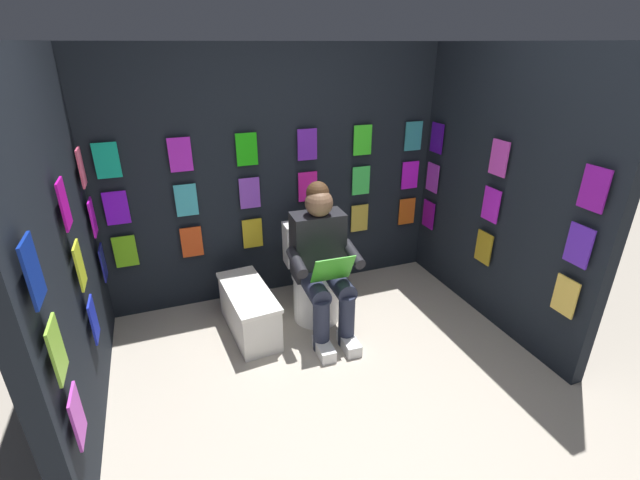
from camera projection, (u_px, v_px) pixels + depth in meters
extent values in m
plane|color=#B2A899|center=(377.00, 450.00, 2.49)|extent=(30.00, 30.00, 0.00)
cube|color=black|center=(276.00, 177.00, 3.75)|extent=(3.03, 0.10, 2.12)
cube|color=#6AC114|center=(125.00, 251.00, 3.46)|extent=(0.17, 0.01, 0.26)
cube|color=#D84113|center=(192.00, 242.00, 3.62)|extent=(0.17, 0.01, 0.26)
cube|color=gold|center=(253.00, 233.00, 3.79)|extent=(0.17, 0.01, 0.26)
cube|color=#B78E29|center=(308.00, 225.00, 3.95)|extent=(0.17, 0.01, 0.26)
cube|color=gold|center=(359.00, 218.00, 4.11)|extent=(0.17, 0.01, 0.26)
cube|color=#D65B18|center=(407.00, 211.00, 4.28)|extent=(0.17, 0.01, 0.26)
cube|color=#740FE1|center=(117.00, 208.00, 3.31)|extent=(0.17, 0.01, 0.26)
cube|color=#37ADBF|center=(186.00, 200.00, 3.47)|extent=(0.17, 0.01, 0.26)
cube|color=purple|center=(250.00, 193.00, 3.64)|extent=(0.17, 0.01, 0.26)
cube|color=#D11594|center=(308.00, 187.00, 3.80)|extent=(0.17, 0.01, 0.26)
cube|color=#3EDF54|center=(361.00, 181.00, 3.96)|extent=(0.17, 0.01, 0.26)
cube|color=#D018ED|center=(410.00, 175.00, 4.13)|extent=(0.17, 0.01, 0.26)
cube|color=#0EB18B|center=(107.00, 161.00, 3.16)|extent=(0.17, 0.01, 0.26)
cube|color=#B21ECB|center=(180.00, 155.00, 3.32)|extent=(0.17, 0.01, 0.26)
cube|color=#18BA0C|center=(247.00, 149.00, 3.48)|extent=(0.17, 0.01, 0.26)
cube|color=#661FB7|center=(307.00, 145.00, 3.65)|extent=(0.17, 0.01, 0.26)
cube|color=#3BE927|center=(363.00, 140.00, 3.81)|extent=(0.17, 0.01, 0.26)
cube|color=teal|center=(413.00, 136.00, 3.98)|extent=(0.17, 0.01, 0.26)
cube|color=black|center=(502.00, 192.00, 3.36)|extent=(0.10, 1.95, 2.12)
cube|color=#7A0C8D|center=(428.00, 214.00, 4.20)|extent=(0.01, 0.17, 0.26)
cube|color=#AA881C|center=(484.00, 248.00, 3.52)|extent=(0.01, 0.17, 0.26)
cube|color=#F0C44B|center=(565.00, 296.00, 2.85)|extent=(0.01, 0.17, 0.26)
cube|color=purple|center=(433.00, 178.00, 4.05)|extent=(0.01, 0.17, 0.26)
cube|color=#BD1FDA|center=(491.00, 205.00, 3.37)|extent=(0.01, 0.17, 0.26)
cube|color=#5A26C8|center=(579.00, 245.00, 2.70)|extent=(0.01, 0.17, 0.26)
cube|color=#410A8F|center=(437.00, 138.00, 3.90)|extent=(0.01, 0.17, 0.26)
cube|color=#D140C3|center=(499.00, 158.00, 3.22)|extent=(0.01, 0.17, 0.26)
cube|color=purple|center=(594.00, 189.00, 2.55)|extent=(0.01, 0.17, 0.26)
cube|color=black|center=(59.00, 253.00, 2.39)|extent=(0.10, 1.95, 2.12)
cube|color=#C841CD|center=(77.00, 416.00, 1.93)|extent=(0.01, 0.17, 0.26)
cube|color=#1F2FD6|center=(94.00, 320.00, 2.61)|extent=(0.01, 0.17, 0.26)
cube|color=navy|center=(103.00, 263.00, 3.28)|extent=(0.01, 0.17, 0.26)
cube|color=#91D13B|center=(57.00, 350.00, 1.78)|extent=(0.01, 0.17, 0.26)
cube|color=#D5E62D|center=(80.00, 265.00, 2.46)|extent=(0.01, 0.17, 0.26)
cube|color=#D115D5|center=(93.00, 217.00, 3.13)|extent=(0.01, 0.17, 0.26)
cube|color=navy|center=(33.00, 271.00, 1.63)|extent=(0.01, 0.17, 0.26)
cube|color=#C10FA3|center=(64.00, 204.00, 2.31)|extent=(0.01, 0.17, 0.26)
cube|color=#EB4E74|center=(81.00, 167.00, 2.98)|extent=(0.01, 0.17, 0.26)
cylinder|color=white|center=(317.00, 297.00, 3.61)|extent=(0.38, 0.38, 0.40)
cylinder|color=white|center=(317.00, 274.00, 3.52)|extent=(0.41, 0.41, 0.02)
cube|color=white|center=(307.00, 242.00, 3.68)|extent=(0.39, 0.19, 0.36)
cylinder|color=white|center=(310.00, 247.00, 3.60)|extent=(0.39, 0.08, 0.39)
cube|color=black|center=(318.00, 245.00, 3.38)|extent=(0.41, 0.23, 0.52)
sphere|color=brown|center=(319.00, 203.00, 3.21)|extent=(0.21, 0.21, 0.21)
sphere|color=#472D19|center=(318.00, 193.00, 3.21)|extent=(0.17, 0.17, 0.17)
cylinder|color=#23283D|center=(338.00, 283.00, 3.34)|extent=(0.16, 0.40, 0.15)
cylinder|color=#23283D|center=(314.00, 287.00, 3.28)|extent=(0.16, 0.40, 0.15)
cylinder|color=#23283D|center=(346.00, 320.00, 3.28)|extent=(0.12, 0.12, 0.42)
cylinder|color=#23283D|center=(321.00, 325.00, 3.22)|extent=(0.12, 0.12, 0.42)
cube|color=white|center=(349.00, 343.00, 3.30)|extent=(0.12, 0.26, 0.09)
cube|color=white|center=(324.00, 349.00, 3.24)|extent=(0.12, 0.26, 0.09)
cylinder|color=black|center=(353.00, 254.00, 3.30)|extent=(0.09, 0.31, 0.13)
cylinder|color=black|center=(297.00, 262.00, 3.18)|extent=(0.09, 0.31, 0.13)
cube|color=green|center=(333.00, 269.00, 3.11)|extent=(0.30, 0.14, 0.23)
cube|color=white|center=(249.00, 312.00, 3.44)|extent=(0.35, 0.74, 0.35)
cube|color=white|center=(248.00, 292.00, 3.37)|extent=(0.37, 0.78, 0.03)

